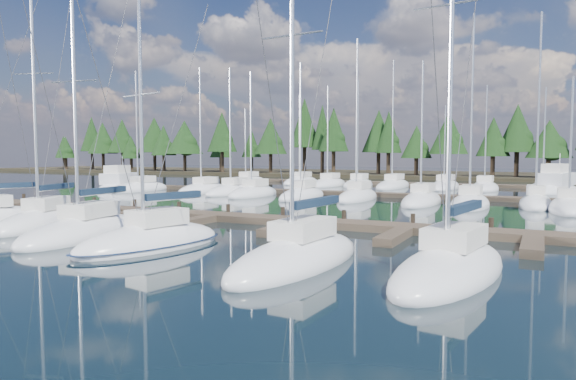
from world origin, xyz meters
The scene contains 13 objects.
ground centered at (0.00, 30.00, 0.00)m, with size 260.00×260.00×0.00m, color black.
far_shore centered at (0.00, 90.00, 0.30)m, with size 220.00×30.00×0.60m, color black.
main_dock centered at (0.00, 17.36, 0.20)m, with size 44.00×6.13×0.90m.
back_docks centered at (0.00, 49.58, 0.20)m, with size 50.00×21.80×0.40m.
front_sailboat_2 centered at (-7.00, 10.65, 0.31)m, with size 4.76×8.09×15.56m.
front_sailboat_3 centered at (-2.04, 9.14, 0.29)m, with size 4.28×9.03×13.88m.
front_sailboat_4 centered at (2.88, 8.38, 0.28)m, with size 4.48×8.17×12.13m.
front_sailboat_5 centered at (10.24, 8.02, 0.30)m, with size 3.23×8.84×15.15m.
front_sailboat_6 centered at (15.62, 8.61, 0.31)m, with size 3.99×8.63×16.15m.
back_sailboat_rows centered at (0.05, 44.82, 0.26)m, with size 45.10×32.07×16.42m.
motor_yacht_left centered at (-25.71, 35.47, 0.52)m, with size 6.21×9.99×4.74m.
motor_yacht_right centered at (19.66, 53.52, 0.56)m, with size 6.20×10.89×5.19m.
tree_line centered at (-0.87, 80.18, 7.62)m, with size 185.99×11.61×14.59m.
Camera 1 is at (18.28, -9.02, 4.12)m, focal length 32.00 mm.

